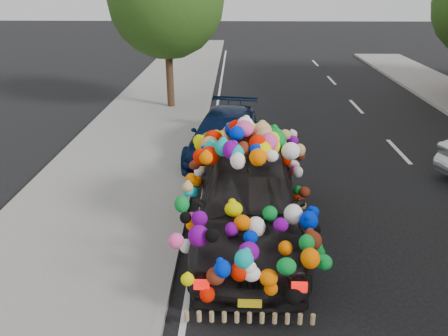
% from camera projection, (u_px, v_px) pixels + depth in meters
% --- Properties ---
extents(ground, '(100.00, 100.00, 0.00)m').
position_uv_depth(ground, '(299.00, 242.00, 8.46)').
color(ground, black).
rests_on(ground, ground).
extents(sidewalk, '(4.00, 60.00, 0.12)m').
position_uv_depth(sidewalk, '(79.00, 237.00, 8.54)').
color(sidewalk, gray).
rests_on(sidewalk, ground).
extents(kerb, '(0.15, 60.00, 0.13)m').
position_uv_depth(kerb, '(178.00, 238.00, 8.49)').
color(kerb, gray).
rests_on(kerb, ground).
extents(tree_near_sidewalk, '(4.20, 4.20, 6.13)m').
position_uv_depth(tree_near_sidewalk, '(166.00, 0.00, 15.68)').
color(tree_near_sidewalk, '#332114').
rests_on(tree_near_sidewalk, ground).
extents(plush_art_car, '(2.41, 5.18, 2.34)m').
position_uv_depth(plush_art_car, '(248.00, 181.00, 8.17)').
color(plush_art_car, black).
rests_on(plush_art_car, ground).
extents(navy_sedan, '(2.33, 4.48, 1.24)m').
position_uv_depth(navy_sedan, '(224.00, 134.00, 12.47)').
color(navy_sedan, '#041231').
rests_on(navy_sedan, ground).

